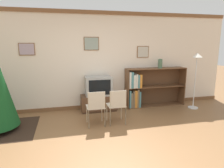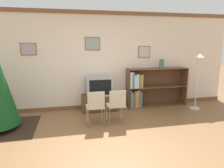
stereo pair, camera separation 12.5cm
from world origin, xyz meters
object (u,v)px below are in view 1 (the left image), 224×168
Objects in this scene: folding_chair_left at (96,106)px; television at (98,86)px; standing_lamp at (196,66)px; folding_chair_right at (117,105)px; bookshelf at (145,88)px; tv_console at (99,103)px; vase at (160,64)px.

television is at bearing 77.05° from folding_chair_left.
standing_lamp is (2.69, -0.45, 0.52)m from television.
bookshelf is at bearing 44.30° from folding_chair_right.
folding_chair_left is (-0.24, -1.05, 0.25)m from tv_console.
tv_console is 2.90m from standing_lamp.
folding_chair_right is at bearing -77.08° from tv_console.
folding_chair_right is at bearing -135.70° from bookshelf.
tv_console is 1.18× the size of folding_chair_right.
bookshelf is at bearing 34.44° from folding_chair_left.
tv_console is 1.42m from bookshelf.
folding_chair_right is (0.24, -1.05, 0.25)m from tv_console.
standing_lamp is at bearing -27.72° from vase.
standing_lamp reaches higher than television.
folding_chair_right is 0.52× the size of standing_lamp.
television is 2.67× the size of vase.
folding_chair_left is 2.45m from vase.
vase reaches higher than bookshelf.
folding_chair_right is 1.60m from bookshelf.
standing_lamp is (0.87, -0.46, -0.05)m from vase.
folding_chair_left is 1.00× the size of folding_chair_right.
television is at bearing 102.95° from folding_chair_right.
folding_chair_left reaches higher than tv_console.
folding_chair_right is 2.63m from standing_lamp.
television reaches higher than tv_console.
folding_chair_right is at bearing -77.05° from television.
folding_chair_right reaches higher than tv_console.
standing_lamp is (1.31, -0.51, 0.66)m from bookshelf.
vase is at bearing -7.05° from bookshelf.
bookshelf is at bearing 158.62° from standing_lamp.
folding_chair_left is 0.48m from folding_chair_right.
bookshelf is 1.14× the size of standing_lamp.
folding_chair_left is 1.97m from bookshelf.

